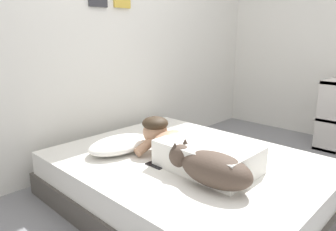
{
  "coord_description": "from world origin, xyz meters",
  "views": [
    {
      "loc": [
        -1.8,
        -0.99,
        1.22
      ],
      "look_at": [
        -0.06,
        0.68,
        0.6
      ],
      "focal_mm": 33.55,
      "sensor_mm": 36.0,
      "label": 1
    }
  ],
  "objects_px": {
    "dog": "(211,168)",
    "coffee_cup": "(161,135)",
    "person_lying": "(192,149)",
    "bookshelf": "(334,114)",
    "pillow": "(119,144)",
    "bed": "(187,180)",
    "cell_phone": "(156,165)"
  },
  "relations": [
    {
      "from": "person_lying",
      "to": "coffee_cup",
      "type": "bearing_deg",
      "value": 67.59
    },
    {
      "from": "person_lying",
      "to": "bookshelf",
      "type": "bearing_deg",
      "value": -8.58
    },
    {
      "from": "pillow",
      "to": "dog",
      "type": "distance_m",
      "value": 0.83
    },
    {
      "from": "cell_phone",
      "to": "bed",
      "type": "bearing_deg",
      "value": -14.65
    },
    {
      "from": "pillow",
      "to": "bookshelf",
      "type": "relative_size",
      "value": 0.69
    },
    {
      "from": "pillow",
      "to": "person_lying",
      "type": "bearing_deg",
      "value": -69.82
    },
    {
      "from": "person_lying",
      "to": "cell_phone",
      "type": "xyz_separation_m",
      "value": [
        -0.2,
        0.15,
        -0.1
      ]
    },
    {
      "from": "bookshelf",
      "to": "coffee_cup",
      "type": "bearing_deg",
      "value": 155.91
    },
    {
      "from": "person_lying",
      "to": "coffee_cup",
      "type": "xyz_separation_m",
      "value": [
        0.21,
        0.51,
        -0.07
      ]
    },
    {
      "from": "person_lying",
      "to": "bookshelf",
      "type": "xyz_separation_m",
      "value": [
        2.06,
        -0.31,
        -0.07
      ]
    },
    {
      "from": "bed",
      "to": "pillow",
      "type": "height_order",
      "value": "pillow"
    },
    {
      "from": "person_lying",
      "to": "bookshelf",
      "type": "relative_size",
      "value": 1.23
    },
    {
      "from": "person_lying",
      "to": "cell_phone",
      "type": "relative_size",
      "value": 6.57
    },
    {
      "from": "pillow",
      "to": "cell_phone",
      "type": "relative_size",
      "value": 3.71
    },
    {
      "from": "dog",
      "to": "coffee_cup",
      "type": "xyz_separation_m",
      "value": [
        0.37,
        0.79,
        -0.07
      ]
    },
    {
      "from": "person_lying",
      "to": "dog",
      "type": "relative_size",
      "value": 1.6
    },
    {
      "from": "dog",
      "to": "coffee_cup",
      "type": "relative_size",
      "value": 4.6
    },
    {
      "from": "pillow",
      "to": "coffee_cup",
      "type": "xyz_separation_m",
      "value": [
        0.41,
        -0.04,
        -0.02
      ]
    },
    {
      "from": "bookshelf",
      "to": "bed",
      "type": "bearing_deg",
      "value": 168.92
    },
    {
      "from": "bed",
      "to": "cell_phone",
      "type": "bearing_deg",
      "value": 165.35
    },
    {
      "from": "person_lying",
      "to": "coffee_cup",
      "type": "relative_size",
      "value": 7.36
    },
    {
      "from": "bed",
      "to": "coffee_cup",
      "type": "relative_size",
      "value": 15.48
    },
    {
      "from": "dog",
      "to": "cell_phone",
      "type": "bearing_deg",
      "value": 95.85
    },
    {
      "from": "coffee_cup",
      "to": "cell_phone",
      "type": "xyz_separation_m",
      "value": [
        -0.42,
        -0.37,
        -0.03
      ]
    },
    {
      "from": "bed",
      "to": "dog",
      "type": "xyz_separation_m",
      "value": [
        -0.21,
        -0.36,
        0.28
      ]
    },
    {
      "from": "dog",
      "to": "coffee_cup",
      "type": "bearing_deg",
      "value": 64.94
    },
    {
      "from": "pillow",
      "to": "bookshelf",
      "type": "height_order",
      "value": "bookshelf"
    },
    {
      "from": "coffee_cup",
      "to": "bookshelf",
      "type": "relative_size",
      "value": 0.17
    },
    {
      "from": "pillow",
      "to": "person_lying",
      "type": "xyz_separation_m",
      "value": [
        0.2,
        -0.55,
        0.05
      ]
    },
    {
      "from": "bookshelf",
      "to": "dog",
      "type": "bearing_deg",
      "value": 179.22
    },
    {
      "from": "bookshelf",
      "to": "pillow",
      "type": "bearing_deg",
      "value": 159.16
    },
    {
      "from": "pillow",
      "to": "coffee_cup",
      "type": "height_order",
      "value": "pillow"
    }
  ]
}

